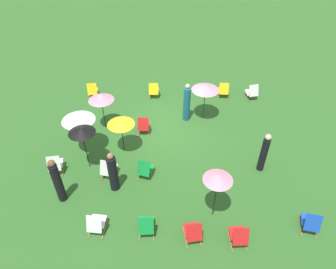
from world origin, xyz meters
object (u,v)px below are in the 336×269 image
Objects in this scene: deckchair_6 at (252,92)px; deckchair_11 at (193,232)px; deckchair_3 at (145,169)px; umbrella_2 at (78,117)px; deckchair_7 at (93,91)px; deckchair_8 at (154,91)px; person_1 at (187,103)px; umbrella_1 at (81,130)px; umbrella_0 at (101,97)px; person_0 at (264,153)px; umbrella_3 at (121,122)px; deckchair_12 at (96,224)px; person_3 at (57,181)px; deckchair_2 at (223,90)px; umbrella_4 at (205,88)px; deckchair_4 at (108,169)px; deckchair_0 at (146,225)px; deckchair_9 at (144,126)px; deckchair_10 at (311,223)px; person_2 at (113,173)px; umbrella_5 at (218,177)px; deckchair_5 at (55,164)px; deckchair_1 at (239,236)px.

deckchair_6 is 8.79m from deckchair_11.
deckchair_3 is 3.25m from umbrella_2.
deckchair_8 is at bearing 171.64° from deckchair_7.
umbrella_1 is at bearing 4.67° from person_1.
umbrella_0 is 0.91× the size of umbrella_1.
umbrella_2 is 7.16m from person_0.
deckchair_6 is 0.45× the size of person_1.
umbrella_3 is at bearing 123.57° from umbrella_0.
person_3 is (1.45, -1.26, 0.54)m from deckchair_12.
person_0 is (-0.76, 5.20, 0.47)m from deckchair_2.
deckchair_12 is 0.47× the size of umbrella_4.
deckchair_4 is at bearing 76.22° from person_3.
umbrella_4 reaches higher than deckchair_0.
deckchair_11 is (-4.69, 8.17, 0.00)m from deckchair_7.
deckchair_7 is 0.47× the size of umbrella_4.
deckchair_9 is 0.47× the size of umbrella_0.
umbrella_2 reaches higher than deckchair_2.
deckchair_10 is at bearing 139.47° from deckchair_9.
person_2 is (1.26, -1.83, 0.43)m from deckchair_0.
deckchair_10 is 7.47m from umbrella_3.
person_3 is (1.47, 1.10, 0.54)m from deckchair_4.
umbrella_2 is at bearing -11.33° from deckchair_3.
person_1 is (2.75, -3.22, 0.05)m from person_0.
umbrella_0 reaches higher than deckchair_10.
person_2 reaches higher than deckchair_8.
umbrella_5 reaches higher than person_2.
deckchair_8 is 7.77m from umbrella_5.
deckchair_5 is 0.44× the size of person_1.
deckchair_8 is (3.59, 0.05, 0.00)m from deckchair_2.
deckchair_9 is 5.21m from person_0.
umbrella_3 is 3.50m from person_1.
deckchair_10 is at bearing 173.99° from deckchair_3.
deckchair_8 is 6.27m from person_2.
umbrella_0 is 1.86m from umbrella_3.
deckchair_9 is (-2.81, 2.88, 0.00)m from deckchair_7.
person_3 is at bearing 82.82° from deckchair_7.
person_0 reaches higher than deckchair_9.
umbrella_4 is 7.25m from person_3.
person_1 is (-1.50, -6.05, 0.52)m from deckchair_0.
umbrella_1 is (5.91, 5.10, 1.45)m from deckchair_2.
umbrella_5 is at bearing 84.61° from deckchair_2.
deckchair_5 and deckchair_9 have the same top height.
deckchair_6 is at bearing -146.93° from umbrella_3.
person_1 reaches higher than deckchair_1.
deckchair_8 is at bearing -84.21° from person_1.
umbrella_1 is 1.02× the size of umbrella_2.
deckchair_3 is at bearing -89.34° from deckchair_0.
deckchair_12 is 6.47m from person_0.
person_0 is (-1.95, 3.35, -0.79)m from umbrella_4.
person_1 reaches higher than deckchair_3.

